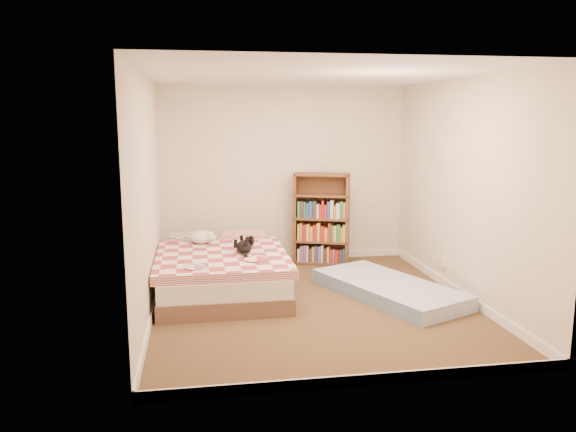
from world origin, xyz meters
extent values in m
cube|color=#44331D|center=(0.00, 0.00, 0.00)|extent=(3.50, 4.00, 0.01)
cube|color=white|center=(0.00, 0.00, 2.50)|extent=(3.50, 4.00, 0.01)
cube|color=#EAE2C5|center=(0.00, 2.00, 1.25)|extent=(3.50, 0.01, 2.50)
cube|color=#EAE2C5|center=(0.00, -2.00, 1.25)|extent=(3.50, 0.01, 2.50)
cube|color=#EAE2C5|center=(-1.75, 0.00, 1.25)|extent=(0.01, 4.00, 2.50)
cube|color=#EAE2C5|center=(1.75, 0.00, 1.25)|extent=(0.01, 4.00, 2.50)
cube|color=white|center=(0.00, 1.99, 0.05)|extent=(3.50, 0.02, 0.10)
cube|color=white|center=(0.00, -1.99, 0.05)|extent=(3.50, 0.02, 0.10)
cube|color=white|center=(-1.74, 0.00, 0.05)|extent=(0.02, 4.00, 0.10)
cube|color=white|center=(1.74, 0.00, 0.05)|extent=(0.02, 4.00, 0.10)
cube|color=white|center=(1.74, 0.40, 0.30)|extent=(0.03, 0.09, 0.13)
cube|color=brown|center=(-0.98, 0.63, 0.09)|extent=(1.44, 2.06, 0.19)
cube|color=silver|center=(-0.98, 0.63, 0.29)|extent=(1.41, 2.02, 0.21)
cube|color=#A43D46|center=(-0.98, 0.63, 0.44)|extent=(1.51, 1.69, 0.10)
cube|color=gray|center=(-1.32, 1.40, 0.47)|extent=(0.57, 0.36, 0.15)
cube|color=#A43D46|center=(-0.64, 1.40, 0.47)|extent=(0.57, 0.36, 0.15)
cube|color=brown|center=(0.11, 1.70, 0.65)|extent=(0.12, 0.26, 1.29)
cube|color=brown|center=(0.85, 1.70, 0.65)|extent=(0.12, 0.26, 1.29)
cube|color=brown|center=(0.48, 1.82, 0.65)|extent=(0.74, 0.27, 1.29)
cube|color=brown|center=(0.48, 1.70, 0.02)|extent=(0.82, 0.50, 0.03)
cube|color=brown|center=(0.48, 1.70, 0.66)|extent=(0.82, 0.50, 0.03)
cube|color=brown|center=(0.48, 1.70, 1.27)|extent=(0.82, 0.50, 0.03)
cube|color=#6F93B9|center=(0.93, 0.12, 0.08)|extent=(1.53, 2.06, 0.17)
ellipsoid|color=black|center=(-0.72, 0.51, 0.56)|extent=(0.31, 0.44, 0.13)
sphere|color=black|center=(-0.72, 0.73, 0.57)|extent=(0.16, 0.16, 0.12)
cone|color=black|center=(-0.75, 0.77, 0.62)|extent=(0.05, 0.05, 0.05)
cone|color=black|center=(-0.68, 0.77, 0.62)|extent=(0.05, 0.05, 0.05)
cylinder|color=black|center=(-0.61, 0.24, 0.52)|extent=(0.12, 0.23, 0.05)
ellipsoid|color=silver|center=(-1.21, 1.10, 0.57)|extent=(0.34, 0.37, 0.16)
sphere|color=silver|center=(-1.12, 1.00, 0.59)|extent=(0.14, 0.14, 0.12)
sphere|color=silver|center=(-1.07, 0.96, 0.57)|extent=(0.06, 0.06, 0.06)
sphere|color=silver|center=(-1.34, 1.16, 0.55)|extent=(0.08, 0.08, 0.07)
camera|label=1|loc=(-1.24, -5.91, 2.07)|focal=35.00mm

